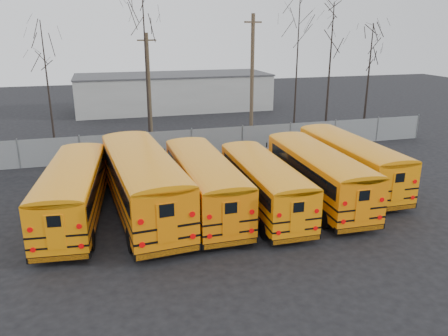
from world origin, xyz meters
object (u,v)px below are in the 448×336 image
object	(u,v)px
bus_c	(203,179)
bus_d	(262,180)
bus_b	(142,177)
utility_pole_left	(149,86)
bus_e	(316,170)
utility_pole_right	(252,76)
bus_f	(349,158)
bus_a	(73,187)

from	to	relation	value
bus_c	bus_d	xyz separation A→B (m)	(2.97, -0.71, -0.12)
bus_b	utility_pole_left	world-z (taller)	utility_pole_left
bus_c	bus_d	distance (m)	3.06
bus_e	utility_pole_right	world-z (taller)	utility_pole_right
bus_c	bus_e	size ratio (longest dim) A/B	1.00
bus_b	bus_e	distance (m)	9.40
bus_e	utility_pole_left	bearing A→B (deg)	114.31
bus_b	bus_f	xyz separation A→B (m)	(12.37, 0.95, -0.23)
bus_d	bus_f	size ratio (longest dim) A/B	0.94
bus_d	utility_pole_right	xyz separation A→B (m)	(4.81, 15.60, 3.67)
bus_f	utility_pole_left	distance (m)	18.28
bus_d	bus_e	size ratio (longest dim) A/B	0.93
bus_e	bus_f	world-z (taller)	bus_e
bus_f	utility_pole_right	world-z (taller)	utility_pole_right
bus_a	bus_e	xyz separation A→B (m)	(12.69, -0.84, 0.02)
bus_b	utility_pole_left	distance (m)	16.33
bus_c	bus_d	bearing A→B (deg)	-13.97
bus_a	bus_d	world-z (taller)	bus_a
bus_c	bus_e	xyz separation A→B (m)	(6.27, -0.26, -0.00)
bus_f	utility_pole_right	size ratio (longest dim) A/B	1.04
bus_c	utility_pole_left	xyz separation A→B (m)	(-0.79, 16.40, 2.78)
bus_e	bus_f	distance (m)	3.43
bus_e	utility_pole_right	distance (m)	15.64
bus_b	utility_pole_right	bearing A→B (deg)	48.09
bus_a	bus_c	xyz separation A→B (m)	(6.42, -0.57, 0.03)
bus_f	utility_pole_left	xyz separation A→B (m)	(-10.06, 15.01, 2.78)
bus_a	utility_pole_left	world-z (taller)	utility_pole_left
bus_b	utility_pole_right	size ratio (longest dim) A/B	1.19
bus_f	bus_b	bearing A→B (deg)	-175.40
bus_f	utility_pole_left	world-z (taller)	utility_pole_left
bus_b	bus_d	world-z (taller)	bus_b
bus_b	utility_pole_right	xyz separation A→B (m)	(10.88, 14.45, 3.33)
bus_d	utility_pole_left	xyz separation A→B (m)	(-3.76, 17.11, 2.90)
bus_a	utility_pole_left	bearing A→B (deg)	76.27
bus_a	bus_b	xyz separation A→B (m)	(3.32, -0.13, 0.25)
bus_f	bus_c	bearing A→B (deg)	-171.26
bus_f	utility_pole_right	xyz separation A→B (m)	(-1.48, 13.50, 3.56)
utility_pole_right	bus_a	bearing A→B (deg)	-157.66
bus_a	bus_d	bearing A→B (deg)	-1.90
bus_a	utility_pole_right	size ratio (longest dim) A/B	1.04
utility_pole_left	bus_c	bearing A→B (deg)	-96.05
bus_d	utility_pole_right	distance (m)	16.73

